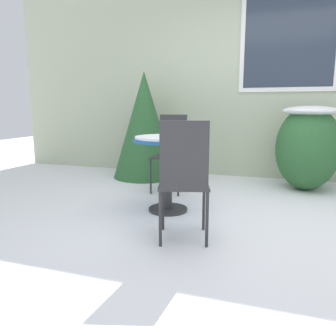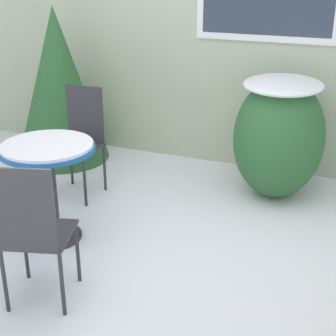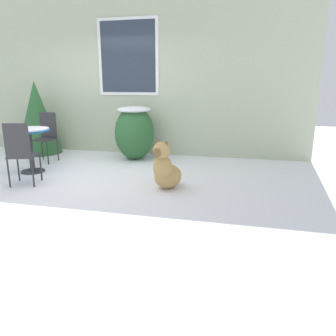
# 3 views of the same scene
# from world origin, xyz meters

# --- Properties ---
(ground_plane) EXTENTS (16.00, 16.00, 0.00)m
(ground_plane) POSITION_xyz_m (0.00, 0.00, 0.00)
(ground_plane) COLOR white
(shrub_left) EXTENTS (0.76, 0.85, 1.04)m
(shrub_left) POSITION_xyz_m (0.60, 1.62, 0.56)
(shrub_left) COLOR #2D6033
(shrub_left) RESTS_ON ground_plane
(evergreen_bush) EXTENTS (0.93, 0.93, 1.52)m
(evergreen_bush) POSITION_xyz_m (-1.60, 1.70, 0.76)
(evergreen_bush) COLOR #2D6033
(evergreen_bush) RESTS_ON ground_plane
(patio_table) EXTENTS (0.67, 0.67, 0.75)m
(patio_table) POSITION_xyz_m (-0.77, 0.26, 0.58)
(patio_table) COLOR #2D2D30
(patio_table) RESTS_ON ground_plane
(patio_chair_near_table) EXTENTS (0.38, 0.38, 0.93)m
(patio_chair_near_table) POSITION_xyz_m (-0.99, 1.05, 0.50)
(patio_chair_near_table) COLOR #2D2D30
(patio_chair_near_table) RESTS_ON ground_plane
(patio_chair_far_side) EXTENTS (0.47, 0.47, 0.93)m
(patio_chair_far_side) POSITION_xyz_m (-0.41, -0.44, 0.50)
(patio_chair_far_side) COLOR #2D2D30
(patio_chair_far_side) RESTS_ON ground_plane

